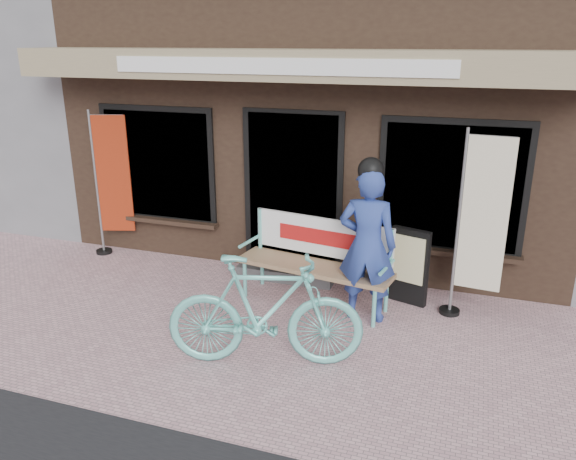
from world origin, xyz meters
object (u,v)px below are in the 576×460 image
(person, at_px, (367,242))
(nobori_cream, at_px, (479,225))
(nobori_red, at_px, (111,182))
(bench, at_px, (318,255))
(menu_stand, at_px, (409,266))
(bicycle, at_px, (265,311))

(person, xyz_separation_m, nobori_cream, (1.14, 0.39, 0.20))
(person, xyz_separation_m, nobori_red, (-3.89, 0.84, 0.17))
(person, bearing_deg, bench, 156.47)
(person, relative_size, menu_stand, 1.99)
(person, height_order, bicycle, person)
(person, bearing_deg, nobori_cream, 16.72)
(bicycle, xyz_separation_m, menu_stand, (1.14, 1.81, -0.09))
(nobori_red, bearing_deg, bench, -27.56)
(bicycle, xyz_separation_m, nobori_cream, (1.87, 1.66, 0.55))
(bicycle, bearing_deg, nobori_red, 40.56)
(nobori_red, distance_m, nobori_cream, 5.05)
(nobori_red, xyz_separation_m, menu_stand, (4.30, -0.30, -0.61))
(nobori_cream, bearing_deg, person, -155.23)
(bicycle, relative_size, menu_stand, 2.01)
(bench, distance_m, person, 0.75)
(person, bearing_deg, menu_stand, 50.32)
(bench, xyz_separation_m, nobori_cream, (1.78, 0.14, 0.52))
(bicycle, bearing_deg, menu_stand, -48.06)
(bench, relative_size, bicycle, 1.02)
(menu_stand, bearing_deg, bench, -147.43)
(bench, xyz_separation_m, menu_stand, (1.05, 0.29, -0.12))
(nobori_cream, bearing_deg, menu_stand, 174.24)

